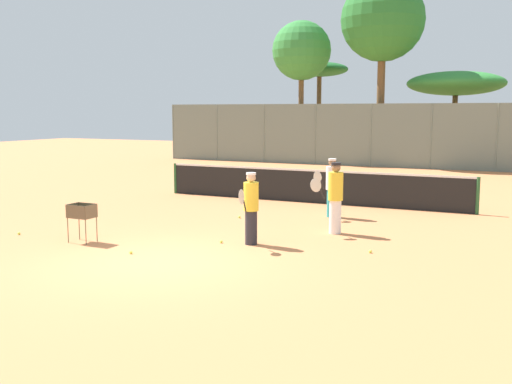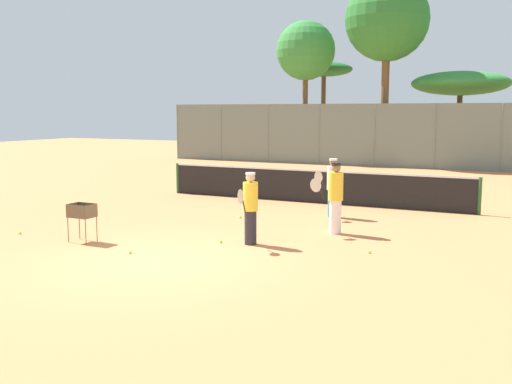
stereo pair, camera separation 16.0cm
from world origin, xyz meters
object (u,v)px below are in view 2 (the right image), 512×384
tennis_net (311,185)px  player_red_cap (333,187)px  player_white_outfit (250,207)px  ball_cart (81,214)px  player_yellow_shirt (335,197)px  parked_car (284,148)px

tennis_net → player_red_cap: (1.48, -2.19, 0.29)m
player_white_outfit → ball_cart: (-3.51, -1.45, -0.19)m
player_white_outfit → player_yellow_shirt: (1.28, 1.95, 0.06)m
player_yellow_shirt → player_white_outfit: bearing=8.8°
tennis_net → player_white_outfit: player_white_outfit is taller
player_red_cap → parked_car: bearing=-122.9°
player_red_cap → parked_car: player_red_cap is taller
player_white_outfit → parked_car: bearing=-161.1°
tennis_net → player_red_cap: bearing=-56.0°
ball_cart → parked_car: size_ratio=0.21×
player_white_outfit → tennis_net: bearing=-174.1°
player_red_cap → player_yellow_shirt: size_ratio=0.95×
player_yellow_shirt → ball_cart: player_yellow_shirt is taller
player_white_outfit → player_red_cap: player_red_cap is taller
ball_cart → parked_car: (-5.58, 23.93, 0.02)m
tennis_net → player_yellow_shirt: size_ratio=6.02×
player_yellow_shirt → ball_cart: (-4.80, -3.39, -0.25)m
player_red_cap → ball_cart: 6.80m
tennis_net → parked_car: (-8.10, 16.25, 0.10)m
parked_car → player_red_cap: bearing=-62.5°
parked_car → player_yellow_shirt: bearing=-63.2°
tennis_net → player_white_outfit: 6.32m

